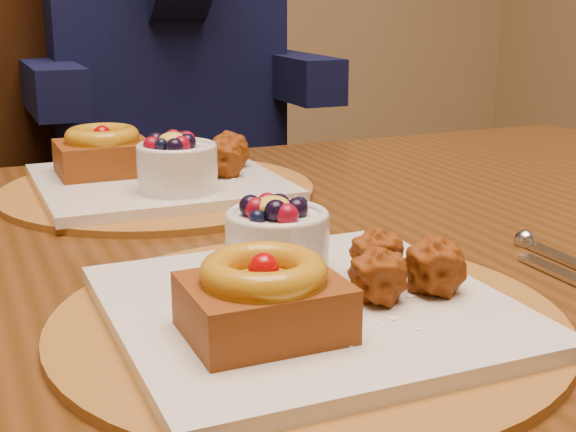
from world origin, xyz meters
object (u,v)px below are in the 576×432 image
object	(u,v)px
dining_table	(216,316)
place_setting_far	(156,174)
place_setting_near	(303,296)
chair_far	(76,235)
diner	(160,6)

from	to	relation	value
dining_table	place_setting_far	size ratio (longest dim) A/B	4.21
dining_table	place_setting_near	bearing A→B (deg)	-90.60
dining_table	chair_far	distance (m)	0.75
dining_table	place_setting_far	bearing A→B (deg)	90.77
place_setting_near	diner	xyz separation A→B (m)	(0.19, 1.09, 0.19)
dining_table	diner	distance (m)	0.94
place_setting_near	place_setting_far	xyz separation A→B (m)	(-0.00, 0.43, 0.00)
dining_table	place_setting_far	xyz separation A→B (m)	(-0.00, 0.21, 0.10)
place_setting_near	diner	size ratio (longest dim) A/B	0.42
place_setting_near	place_setting_far	bearing A→B (deg)	90.08
dining_table	diner	bearing A→B (deg)	78.20
place_setting_far	dining_table	bearing A→B (deg)	-89.23
chair_far	place_setting_near	bearing A→B (deg)	-111.37
chair_far	diner	size ratio (longest dim) A/B	1.11
diner	place_setting_near	bearing A→B (deg)	-76.56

